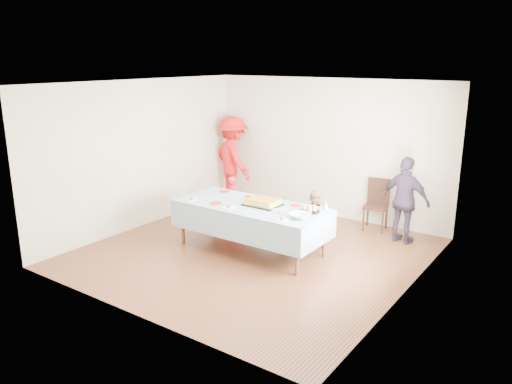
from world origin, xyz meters
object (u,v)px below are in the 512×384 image
adult_left (233,160)px  dining_chair (377,201)px  party_table (251,208)px  birthday_cake (263,202)px

adult_left → dining_chair: bearing=-153.7°
party_table → birthday_cake: (0.17, 0.09, 0.10)m
birthday_cake → adult_left: bearing=136.7°
dining_chair → party_table: bearing=-129.3°
party_table → birthday_cake: birthday_cake is taller
dining_chair → adult_left: (-3.26, -0.08, 0.41)m
party_table → dining_chair: 2.55m
birthday_cake → adult_left: size_ratio=0.30×
party_table → adult_left: adult_left is taller
dining_chair → adult_left: bearing=171.7°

